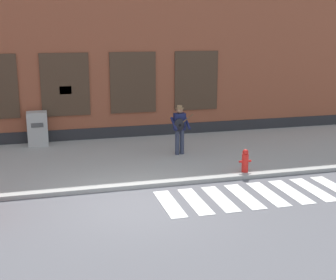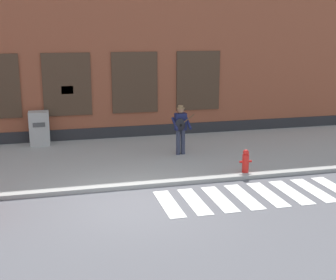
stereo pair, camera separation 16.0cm
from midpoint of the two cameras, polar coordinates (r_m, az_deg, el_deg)
ground_plane at (r=11.88m, az=-3.62°, el=-7.94°), size 160.00×160.00×0.00m
sidewalk at (r=15.65m, az=-6.39°, el=-2.39°), size 28.00×5.75×0.12m
building_backdrop at (r=19.88m, az=-8.73°, el=12.80°), size 28.00×4.06×8.23m
crosswalk at (r=12.72m, az=11.02°, el=-6.67°), size 5.20×1.90×0.01m
busker at (r=15.74m, az=1.84°, el=1.61°), size 0.73×0.55×1.69m
utility_box at (r=17.71m, az=-15.16°, el=1.39°), size 0.72×0.59×1.24m
fire_hydrant at (r=14.16m, az=9.76°, el=-2.55°), size 0.38×0.20×0.70m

